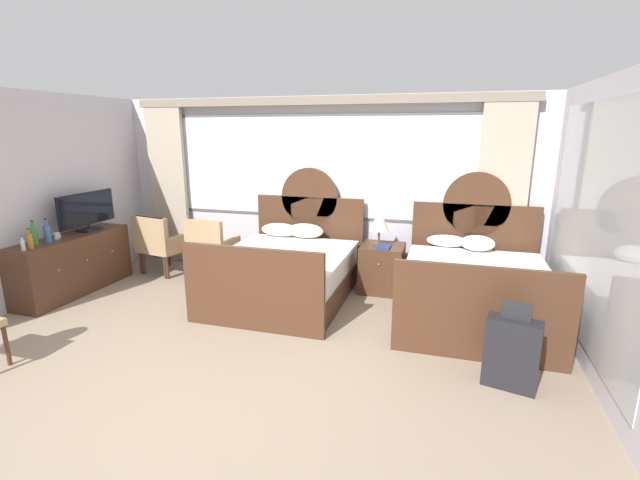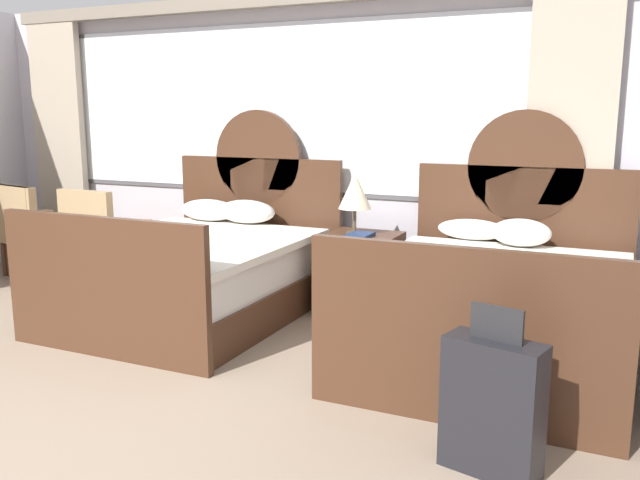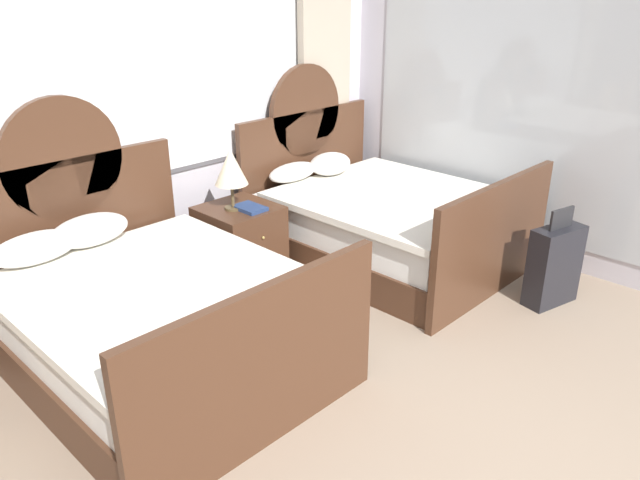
% 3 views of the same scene
% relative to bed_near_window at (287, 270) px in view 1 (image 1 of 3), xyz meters
% --- Properties ---
extents(ground_plane, '(24.00, 24.00, 0.00)m').
position_rel_bed_near_window_xyz_m(ground_plane, '(0.11, -2.53, -0.37)').
color(ground_plane, gray).
extents(wall_back_window, '(6.49, 0.22, 2.70)m').
position_rel_bed_near_window_xyz_m(wall_back_window, '(0.11, 1.15, 1.07)').
color(wall_back_window, silver).
rests_on(wall_back_window, ground_plane).
extents(wall_left, '(0.07, 4.27, 2.70)m').
position_rel_bed_near_window_xyz_m(wall_left, '(-3.17, -0.99, 0.98)').
color(wall_left, silver).
rests_on(wall_left, ground_plane).
extents(wall_right_mirror, '(0.08, 4.27, 2.70)m').
position_rel_bed_near_window_xyz_m(wall_right_mirror, '(3.39, -0.96, 0.98)').
color(wall_right_mirror, silver).
rests_on(wall_right_mirror, ground_plane).
extents(bed_near_window, '(1.68, 2.16, 1.66)m').
position_rel_bed_near_window_xyz_m(bed_near_window, '(0.00, 0.00, 0.00)').
color(bed_near_window, '#472B1C').
rests_on(bed_near_window, ground_plane).
extents(bed_near_mirror, '(1.68, 2.16, 1.66)m').
position_rel_bed_near_window_xyz_m(bed_near_mirror, '(2.40, -0.01, -0.00)').
color(bed_near_mirror, '#472B1C').
rests_on(bed_near_mirror, ground_plane).
extents(nightstand_between_beds, '(0.58, 0.60, 0.66)m').
position_rel_bed_near_window_xyz_m(nightstand_between_beds, '(1.20, 0.58, -0.04)').
color(nightstand_between_beds, '#472B1C').
rests_on(nightstand_between_beds, ground_plane).
extents(table_lamp_on_nightstand, '(0.27, 0.27, 0.50)m').
position_rel_bed_near_window_xyz_m(table_lamp_on_nightstand, '(1.15, 0.57, 0.64)').
color(table_lamp_on_nightstand, brown).
rests_on(table_lamp_on_nightstand, nightstand_between_beds).
extents(book_on_nightstand, '(0.18, 0.26, 0.03)m').
position_rel_bed_near_window_xyz_m(book_on_nightstand, '(1.23, 0.46, 0.30)').
color(book_on_nightstand, navy).
rests_on(book_on_nightstand, nightstand_between_beds).
extents(dresser_minibar, '(0.50, 1.70, 0.81)m').
position_rel_bed_near_window_xyz_m(dresser_minibar, '(-2.89, -0.69, 0.03)').
color(dresser_minibar, '#472B1C').
rests_on(dresser_minibar, ground_plane).
extents(tv_flatscreen, '(0.20, 0.98, 0.55)m').
position_rel_bed_near_window_xyz_m(tv_flatscreen, '(-2.87, -0.36, 0.72)').
color(tv_flatscreen, black).
rests_on(tv_flatscreen, dresser_minibar).
extents(bottle_water_clear, '(0.05, 0.05, 0.18)m').
position_rel_bed_near_window_xyz_m(bottle_water_clear, '(-2.81, -1.44, 0.51)').
color(bottle_water_clear, silver).
rests_on(bottle_water_clear, dresser_minibar).
extents(bottle_liquor_amber, '(0.07, 0.07, 0.25)m').
position_rel_bed_near_window_xyz_m(bottle_liquor_amber, '(-2.81, -1.34, 0.54)').
color(bottle_liquor_amber, '#B7701E').
rests_on(bottle_liquor_amber, dresser_minibar).
extents(bottle_soda_green, '(0.08, 0.08, 0.31)m').
position_rel_bed_near_window_xyz_m(bottle_soda_green, '(-2.90, -1.20, 0.56)').
color(bottle_soda_green, '#337A3D').
rests_on(bottle_soda_green, dresser_minibar).
extents(bottle_spirit_blue, '(0.08, 0.08, 0.31)m').
position_rel_bed_near_window_xyz_m(bottle_spirit_blue, '(-2.85, -1.06, 0.56)').
color(bottle_spirit_blue, '#385B99').
rests_on(bottle_spirit_blue, dresser_minibar).
extents(cup_on_dresser, '(0.11, 0.08, 0.08)m').
position_rel_bed_near_window_xyz_m(cup_on_dresser, '(-2.90, -0.87, 0.48)').
color(cup_on_dresser, white).
rests_on(cup_on_dresser, dresser_minibar).
extents(armchair_by_window_left, '(0.64, 0.64, 0.94)m').
position_rel_bed_near_window_xyz_m(armchair_by_window_left, '(-1.35, 0.37, 0.14)').
color(armchair_by_window_left, tan).
rests_on(armchair_by_window_left, ground_plane).
extents(armchair_by_window_centre, '(0.72, 0.72, 0.94)m').
position_rel_bed_near_window_xyz_m(armchair_by_window_centre, '(-2.21, 0.37, 0.14)').
color(armchair_by_window_centre, tan).
rests_on(armchair_by_window_centre, ground_plane).
extents(armchair_by_window_right, '(0.71, 0.71, 0.94)m').
position_rel_bed_near_window_xyz_m(armchair_by_window_right, '(-2.26, 0.37, 0.14)').
color(armchair_by_window_right, tan).
rests_on(armchair_by_window_right, ground_plane).
extents(suitcase_on_floor, '(0.48, 0.29, 0.80)m').
position_rel_bed_near_window_xyz_m(suitcase_on_floor, '(2.65, -1.50, -0.05)').
color(suitcase_on_floor, black).
rests_on(suitcase_on_floor, ground_plane).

